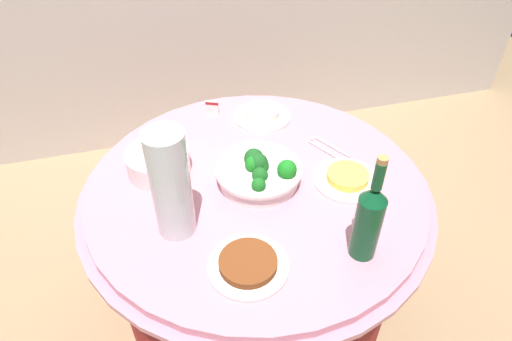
{
  "coord_description": "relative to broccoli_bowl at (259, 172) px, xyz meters",
  "views": [
    {
      "loc": [
        -0.29,
        -1.06,
        1.72
      ],
      "look_at": [
        0.0,
        0.0,
        0.79
      ],
      "focal_mm": 31.41,
      "sensor_mm": 36.0,
      "label": 1
    }
  ],
  "objects": [
    {
      "name": "broccoli_bowl",
      "position": [
        0.0,
        0.0,
        0.0
      ],
      "size": [
        0.28,
        0.28,
        0.11
      ],
      "color": "white",
      "rests_on": "buffet_table"
    },
    {
      "name": "buffet_table",
      "position": [
        -0.01,
        0.0,
        -0.41
      ],
      "size": [
        1.16,
        1.16,
        0.74
      ],
      "color": "maroon",
      "rests_on": "ground_plane"
    },
    {
      "name": "label_placard_front",
      "position": [
        -0.07,
        0.45,
        -0.01
      ],
      "size": [
        0.05,
        0.03,
        0.05
      ],
      "color": "white",
      "rests_on": "buffet_table"
    },
    {
      "name": "plate_stack",
      "position": [
        -0.31,
        0.14,
        -0.0
      ],
      "size": [
        0.21,
        0.21,
        0.08
      ],
      "color": "white",
      "rests_on": "buffet_table"
    },
    {
      "name": "ground_plane",
      "position": [
        -0.01,
        0.0,
        -0.78
      ],
      "size": [
        6.0,
        6.0,
        0.0
      ],
      "primitive_type": "plane",
      "color": "#9E7F5B"
    },
    {
      "name": "food_plate_stir_fry",
      "position": [
        -0.12,
        -0.33,
        -0.03
      ],
      "size": [
        0.22,
        0.22,
        0.03
      ],
      "color": "white",
      "rests_on": "buffet_table"
    },
    {
      "name": "food_plate_rice",
      "position": [
        0.11,
        0.36,
        -0.03
      ],
      "size": [
        0.22,
        0.22,
        0.04
      ],
      "color": "white",
      "rests_on": "buffet_table"
    },
    {
      "name": "decorative_fruit_vase",
      "position": [
        -0.28,
        -0.13,
        0.11
      ],
      "size": [
        0.11,
        0.11,
        0.34
      ],
      "color": "silver",
      "rests_on": "buffet_table"
    },
    {
      "name": "serving_tongs",
      "position": [
        0.28,
        0.11,
        -0.04
      ],
      "size": [
        0.11,
        0.16,
        0.01
      ],
      "color": "silver",
      "rests_on": "buffet_table"
    },
    {
      "name": "wine_bottle",
      "position": [
        0.2,
        -0.35,
        0.09
      ],
      "size": [
        0.07,
        0.07,
        0.34
      ],
      "color": "#0E4A27",
      "rests_on": "buffet_table"
    },
    {
      "name": "food_plate_fried_egg",
      "position": [
        0.28,
        -0.07,
        -0.03
      ],
      "size": [
        0.22,
        0.22,
        0.04
      ],
      "color": "white",
      "rests_on": "buffet_table"
    }
  ]
}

